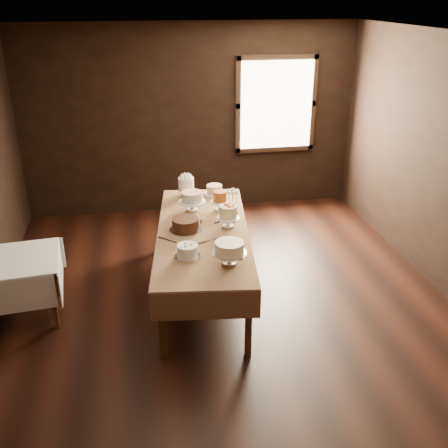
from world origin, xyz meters
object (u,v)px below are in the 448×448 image
(cake_cream, at_px, (229,254))
(display_table, at_px, (203,235))
(side_table, at_px, (17,266))
(cake_meringue, at_px, (186,187))
(cake_lattice, at_px, (192,202))
(cake_server_b, at_px, (234,247))
(cake_server_a, at_px, (212,240))
(cake_server_e, at_px, (171,241))
(cake_speckled, at_px, (214,190))
(flower_vase, at_px, (232,212))
(cake_server_c, at_px, (202,217))
(cake_caramel, at_px, (220,202))
(cake_flowers, at_px, (228,217))
(cake_server_d, at_px, (226,219))
(cake_chocolate, at_px, (186,225))
(cake_swirl, at_px, (187,252))

(cake_cream, bearing_deg, display_table, 100.23)
(side_table, bearing_deg, cake_meringue, 32.98)
(cake_lattice, relative_size, cake_server_b, 1.44)
(cake_server_a, relative_size, cake_server_e, 1.00)
(cake_speckled, xyz_separation_m, flower_vase, (0.09, -0.77, 0.01))
(display_table, xyz_separation_m, cake_server_c, (0.04, 0.35, 0.06))
(cake_caramel, height_order, cake_cream, cake_caramel)
(display_table, bearing_deg, cake_flowers, 7.44)
(cake_caramel, height_order, cake_server_e, cake_caramel)
(cake_speckled, xyz_separation_m, cake_server_c, (-0.26, -0.71, -0.05))
(cake_server_c, distance_m, flower_vase, 0.36)
(cake_server_c, bearing_deg, cake_flowers, -128.48)
(cake_server_a, xyz_separation_m, cake_server_b, (0.19, -0.20, 0.00))
(display_table, xyz_separation_m, cake_speckled, (0.30, 1.06, 0.11))
(cake_speckled, bearing_deg, cake_lattice, -125.14)
(cake_meringue, height_order, cake_server_a, cake_meringue)
(cake_server_b, relative_size, cake_server_d, 1.00)
(cake_speckled, bearing_deg, cake_server_b, -91.94)
(cake_meringue, xyz_separation_m, cake_lattice, (0.01, -0.50, -0.01))
(cake_server_a, bearing_deg, cake_server_b, -69.93)
(cake_flowers, distance_m, cake_server_b, 0.52)
(cake_server_d, distance_m, flower_vase, 0.13)
(cake_server_a, bearing_deg, cake_cream, -103.85)
(cake_lattice, xyz_separation_m, cake_cream, (0.19, -1.37, 0.00))
(cake_flowers, bearing_deg, cake_chocolate, -178.93)
(side_table, bearing_deg, cake_server_d, 9.58)
(cake_chocolate, height_order, cake_flowers, cake_flowers)
(cake_lattice, distance_m, cake_server_c, 0.26)
(cake_chocolate, distance_m, flower_vase, 0.63)
(cake_caramel, relative_size, cake_cream, 0.68)
(cake_server_b, height_order, cake_server_d, same)
(cake_chocolate, relative_size, cake_server_e, 1.62)
(cake_swirl, distance_m, cake_server_a, 0.45)
(cake_speckled, distance_m, cake_caramel, 0.54)
(cake_lattice, distance_m, cake_server_b, 1.09)
(cake_meringue, xyz_separation_m, flower_vase, (0.45, -0.78, -0.05))
(cake_speckled, relative_size, cake_lattice, 0.73)
(cake_speckled, bearing_deg, flower_vase, -83.57)
(cake_caramel, relative_size, cake_flowers, 0.95)
(cake_meringue, distance_m, flower_vase, 0.90)
(cake_flowers, height_order, flower_vase, cake_flowers)
(cake_meringue, xyz_separation_m, cake_caramel, (0.34, -0.54, -0.01))
(display_table, xyz_separation_m, cake_lattice, (-0.05, 0.57, 0.16))
(cake_meringue, relative_size, cake_speckled, 1.08)
(cake_flowers, relative_size, cake_server_c, 1.09)
(cake_speckled, xyz_separation_m, cake_cream, (-0.16, -1.86, 0.05))
(cake_lattice, distance_m, cake_swirl, 1.18)
(cake_meringue, height_order, cake_server_b, cake_meringue)
(cake_caramel, height_order, cake_server_d, cake_caramel)
(cake_meringue, distance_m, cake_speckled, 0.37)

